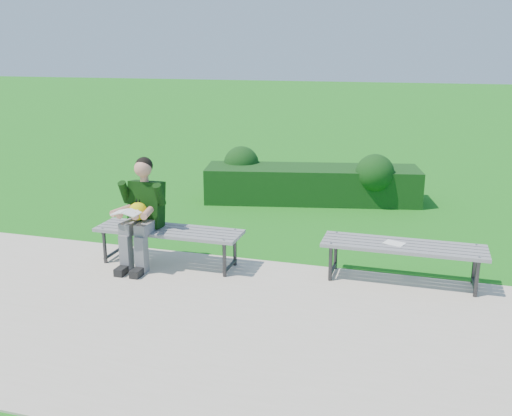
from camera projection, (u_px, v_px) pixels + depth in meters
ground at (270, 262)px, 7.12m from camera, size 80.00×80.00×0.00m
walkway at (222, 324)px, 5.50m from camera, size 30.00×3.50×0.02m
hedge at (311, 181)px, 9.90m from camera, size 3.76×1.65×0.89m
bench_left at (169, 233)px, 6.91m from camera, size 1.80×0.50×0.46m
bench_right at (403, 249)px, 6.37m from camera, size 1.80×0.50×0.46m
seated_boy at (142, 210)px, 6.82m from camera, size 0.56×0.76×1.31m
paper_sheet at (394, 243)px, 6.39m from camera, size 0.26×0.23×0.01m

